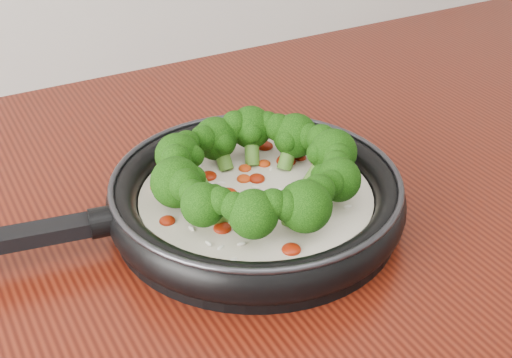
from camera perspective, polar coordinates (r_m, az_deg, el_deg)
skillet at (r=0.72m, az=-0.20°, el=-1.06°), size 0.49×0.35×0.09m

